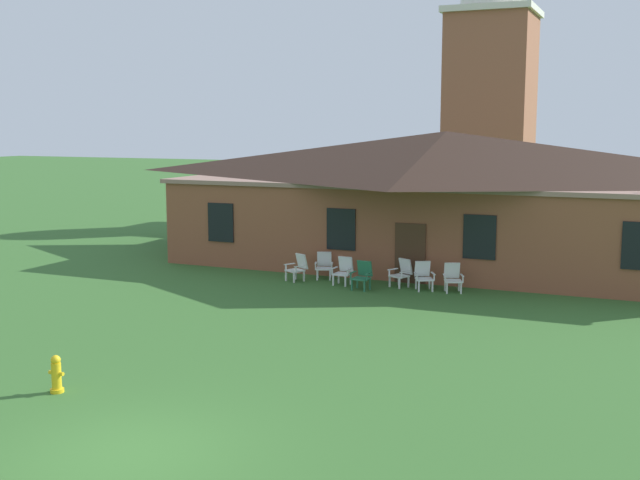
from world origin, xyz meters
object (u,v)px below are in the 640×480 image
at_px(lawn_chair_left_end, 344,270).
at_px(lawn_chair_middle, 362,275).
at_px(lawn_chair_by_porch, 298,267).
at_px(lawn_chair_under_eave, 453,277).
at_px(lawn_chair_far_side, 423,275).
at_px(lawn_chair_near_door, 324,265).
at_px(fire_hydrant, 56,375).
at_px(lawn_chair_right_end, 402,272).

height_order(lawn_chair_left_end, lawn_chair_middle, same).
height_order(lawn_chair_by_porch, lawn_chair_under_eave, same).
bearing_deg(lawn_chair_far_side, lawn_chair_near_door, 172.83).
height_order(lawn_chair_near_door, fire_hydrant, lawn_chair_near_door).
height_order(lawn_chair_left_end, lawn_chair_under_eave, same).
bearing_deg(lawn_chair_right_end, fire_hydrant, -103.96).
distance_m(lawn_chair_middle, lawn_chair_right_end, 1.44).
relative_size(lawn_chair_left_end, lawn_chair_under_eave, 1.00).
bearing_deg(lawn_chair_middle, lawn_chair_left_end, 149.97).
relative_size(lawn_chair_right_end, lawn_chair_far_side, 1.00).
xyz_separation_m(lawn_chair_by_porch, lawn_chair_far_side, (4.52, 0.28, 0.00)).
bearing_deg(lawn_chair_right_end, lawn_chair_by_porch, -172.43).
relative_size(lawn_chair_far_side, lawn_chair_under_eave, 1.00).
bearing_deg(lawn_chair_under_eave, lawn_chair_left_end, -175.18).
distance_m(lawn_chair_under_eave, fire_hydrant, 13.93).
distance_m(lawn_chair_left_end, lawn_chair_under_eave, 3.77).
distance_m(lawn_chair_by_porch, lawn_chair_right_end, 3.72).
distance_m(lawn_chair_left_end, lawn_chair_middle, 1.02).
xyz_separation_m(lawn_chair_near_door, lawn_chair_left_end, (1.04, -0.71, 0.00)).
bearing_deg(lawn_chair_middle, lawn_chair_near_door, 147.56).
xyz_separation_m(lawn_chair_near_door, lawn_chair_right_end, (3.00, -0.27, 0.00)).
relative_size(lawn_chair_right_end, fire_hydrant, 1.21).
xyz_separation_m(lawn_chair_left_end, lawn_chair_under_eave, (3.76, 0.32, 0.00)).
height_order(lawn_chair_middle, lawn_chair_under_eave, same).
height_order(lawn_chair_by_porch, lawn_chair_far_side, same).
relative_size(lawn_chair_near_door, lawn_chair_left_end, 1.00).
bearing_deg(lawn_chair_far_side, lawn_chair_by_porch, -176.49).
xyz_separation_m(lawn_chair_right_end, fire_hydrant, (-3.26, -13.11, -0.12)).
xyz_separation_m(lawn_chair_left_end, lawn_chair_far_side, (2.79, 0.23, 0.00)).
bearing_deg(lawn_chair_under_eave, fire_hydrant, -111.27).
xyz_separation_m(lawn_chair_near_door, lawn_chair_far_side, (3.83, -0.48, 0.00)).
bearing_deg(lawn_chair_near_door, lawn_chair_under_eave, -4.70).
distance_m(lawn_chair_far_side, fire_hydrant, 13.52).
distance_m(lawn_chair_by_porch, lawn_chair_near_door, 1.03).
distance_m(lawn_chair_near_door, fire_hydrant, 13.38).
bearing_deg(lawn_chair_near_door, lawn_chair_middle, -32.44).
distance_m(lawn_chair_middle, fire_hydrant, 12.34).
bearing_deg(lawn_chair_under_eave, lawn_chair_far_side, -174.86).
xyz_separation_m(lawn_chair_middle, fire_hydrant, (-2.18, -12.15, -0.12)).
height_order(lawn_chair_left_end, lawn_chair_far_side, same).
distance_m(lawn_chair_left_end, lawn_chair_far_side, 2.80).
bearing_deg(lawn_chair_far_side, lawn_chair_left_end, -175.29).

